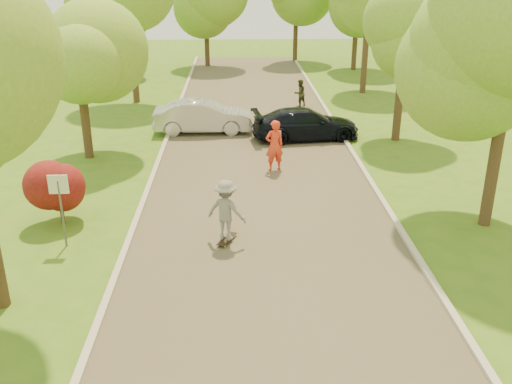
{
  "coord_description": "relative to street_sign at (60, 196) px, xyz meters",
  "views": [
    {
      "loc": [
        -0.89,
        -10.78,
        7.62
      ],
      "look_at": [
        -0.32,
        4.72,
        1.3
      ],
      "focal_mm": 40.0,
      "sensor_mm": 36.0,
      "label": 1
    }
  ],
  "objects": [
    {
      "name": "ground",
      "position": [
        5.8,
        -4.0,
        -1.56
      ],
      "size": [
        100.0,
        100.0,
        0.0
      ],
      "primitive_type": "plane",
      "color": "#3B6919",
      "rests_on": "ground"
    },
    {
      "name": "road",
      "position": [
        5.8,
        4.0,
        -1.56
      ],
      "size": [
        8.0,
        60.0,
        0.01
      ],
      "primitive_type": "cube",
      "color": "#4C4438",
      "rests_on": "ground"
    },
    {
      "name": "curb_left",
      "position": [
        1.75,
        4.0,
        -1.5
      ],
      "size": [
        0.18,
        60.0,
        0.12
      ],
      "primitive_type": "cube",
      "color": "#B2AD9E",
      "rests_on": "ground"
    },
    {
      "name": "curb_right",
      "position": [
        9.85,
        4.0,
        -1.5
      ],
      "size": [
        0.18,
        60.0,
        0.12
      ],
      "primitive_type": "cube",
      "color": "#B2AD9E",
      "rests_on": "ground"
    },
    {
      "name": "street_sign",
      "position": [
        0.0,
        0.0,
        0.0
      ],
      "size": [
        0.55,
        0.06,
        2.17
      ],
      "color": "#59595E",
      "rests_on": "ground"
    },
    {
      "name": "red_shrub",
      "position": [
        -0.5,
        1.5,
        -0.47
      ],
      "size": [
        1.7,
        1.7,
        1.95
      ],
      "color": "#382619",
      "rests_on": "ground"
    },
    {
      "name": "tree_l_midb",
      "position": [
        -1.01,
        8.0,
        3.02
      ],
      "size": [
        4.3,
        4.2,
        6.62
      ],
      "color": "#382619",
      "rests_on": "ground"
    },
    {
      "name": "tree_l_far",
      "position": [
        -0.59,
        18.0,
        3.9
      ],
      "size": [
        4.92,
        4.8,
        7.79
      ],
      "color": "#382619",
      "rests_on": "ground"
    },
    {
      "name": "tree_r_midb",
      "position": [
        12.4,
        10.0,
        3.32
      ],
      "size": [
        4.51,
        4.4,
        7.01
      ],
      "color": "#382619",
      "rests_on": "ground"
    },
    {
      "name": "silver_sedan",
      "position": [
        3.38,
        11.58,
        -0.8
      ],
      "size": [
        4.67,
        1.69,
        1.53
      ],
      "primitive_type": "imported",
      "rotation": [
        0.0,
        0.0,
        1.59
      ],
      "color": "#B4B3B8",
      "rests_on": "ground"
    },
    {
      "name": "dark_sedan",
      "position": [
        8.1,
        10.3,
        -0.86
      ],
      "size": [
        5.07,
        2.58,
        1.41
      ],
      "primitive_type": "imported",
      "rotation": [
        0.0,
        0.0,
        1.7
      ],
      "color": "black",
      "rests_on": "ground"
    },
    {
      "name": "longboard",
      "position": [
        4.6,
        0.07,
        -1.46
      ],
      "size": [
        0.61,
        0.95,
        0.11
      ],
      "rotation": [
        0.0,
        0.0,
        2.73
      ],
      "color": "black",
      "rests_on": "ground"
    },
    {
      "name": "skateboarder",
      "position": [
        4.6,
        0.07,
        -0.54
      ],
      "size": [
        1.34,
        1.08,
        1.8
      ],
      "primitive_type": "imported",
      "rotation": [
        0.0,
        0.0,
        2.73
      ],
      "color": "slate",
      "rests_on": "longboard"
    },
    {
      "name": "person_striped",
      "position": [
        6.39,
        6.14,
        -0.56
      ],
      "size": [
        0.85,
        0.69,
        2.01
      ],
      "primitive_type": "imported",
      "rotation": [
        0.0,
        0.0,
        3.46
      ],
      "color": "red",
      "rests_on": "ground"
    },
    {
      "name": "person_olive",
      "position": [
        8.51,
        16.57,
        -0.81
      ],
      "size": [
        0.92,
        0.87,
        1.5
      ],
      "primitive_type": "imported",
      "rotation": [
        0.0,
        0.0,
        3.7
      ],
      "color": "#2C2E1B",
      "rests_on": "ground"
    }
  ]
}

